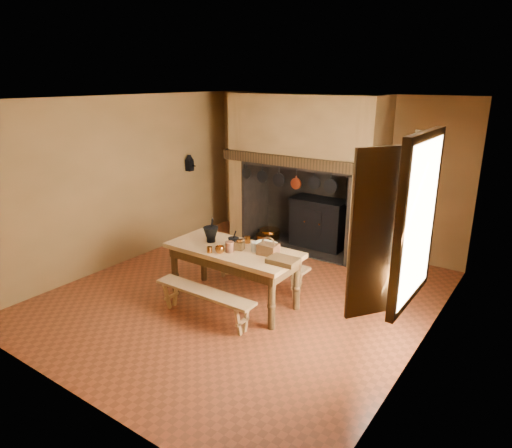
# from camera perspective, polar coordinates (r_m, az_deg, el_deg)

# --- Properties ---
(floor) EXTENTS (5.50, 5.50, 0.00)m
(floor) POSITION_cam_1_polar(r_m,az_deg,el_deg) (6.79, -1.55, -8.94)
(floor) COLOR brown
(floor) RESTS_ON ground
(ceiling) EXTENTS (5.50, 5.50, 0.00)m
(ceiling) POSITION_cam_1_polar(r_m,az_deg,el_deg) (6.07, -1.77, 15.38)
(ceiling) COLOR silver
(ceiling) RESTS_ON back_wall
(back_wall) EXTENTS (5.00, 0.02, 2.80)m
(back_wall) POSITION_cam_1_polar(r_m,az_deg,el_deg) (8.60, 9.36, 6.46)
(back_wall) COLOR olive
(back_wall) RESTS_ON floor
(wall_left) EXTENTS (0.02, 5.50, 2.80)m
(wall_left) POSITION_cam_1_polar(r_m,az_deg,el_deg) (7.99, -16.30, 5.12)
(wall_left) COLOR olive
(wall_left) RESTS_ON floor
(wall_right) EXTENTS (0.02, 5.50, 2.80)m
(wall_right) POSITION_cam_1_polar(r_m,az_deg,el_deg) (5.27, 20.83, -1.73)
(wall_right) COLOR olive
(wall_right) RESTS_ON floor
(wall_front) EXTENTS (5.00, 0.02, 2.80)m
(wall_front) POSITION_cam_1_polar(r_m,az_deg,el_deg) (4.50, -22.99, -5.25)
(wall_front) COLOR olive
(wall_front) RESTS_ON floor
(chimney_breast) EXTENTS (2.95, 0.96, 2.80)m
(chimney_breast) POSITION_cam_1_polar(r_m,az_deg,el_deg) (8.27, 6.27, 9.05)
(chimney_breast) COLOR olive
(chimney_breast) RESTS_ON floor
(iron_range) EXTENTS (1.12, 0.55, 1.60)m
(iron_range) POSITION_cam_1_polar(r_m,az_deg,el_deg) (8.58, 7.92, 0.17)
(iron_range) COLOR black
(iron_range) RESTS_ON floor
(hearth_pans) EXTENTS (0.51, 0.62, 0.20)m
(hearth_pans) POSITION_cam_1_polar(r_m,az_deg,el_deg) (8.99, 1.43, -1.44)
(hearth_pans) COLOR #B6702A
(hearth_pans) RESTS_ON floor
(hanging_pans) EXTENTS (1.92, 0.29, 0.27)m
(hanging_pans) POSITION_cam_1_polar(r_m,az_deg,el_deg) (7.95, 4.16, 5.43)
(hanging_pans) COLOR black
(hanging_pans) RESTS_ON chimney_breast
(onion_string) EXTENTS (0.12, 0.10, 0.46)m
(onion_string) POSITION_cam_1_polar(r_m,az_deg,el_deg) (7.36, 13.08, 3.78)
(onion_string) COLOR #9D4A1D
(onion_string) RESTS_ON chimney_breast
(herb_bunch) EXTENTS (0.20, 0.20, 0.35)m
(herb_bunch) POSITION_cam_1_polar(r_m,az_deg,el_deg) (7.29, 14.41, 3.94)
(herb_bunch) COLOR #4E592A
(herb_bunch) RESTS_ON chimney_breast
(window) EXTENTS (0.39, 1.75, 1.76)m
(window) POSITION_cam_1_polar(r_m,az_deg,el_deg) (4.84, 18.28, 0.63)
(window) COLOR white
(window) RESTS_ON wall_right
(wall_coffee_mill) EXTENTS (0.23, 0.16, 0.31)m
(wall_coffee_mill) POSITION_cam_1_polar(r_m,az_deg,el_deg) (8.94, -8.32, 7.70)
(wall_coffee_mill) COLOR black
(wall_coffee_mill) RESTS_ON wall_left
(work_table) EXTENTS (1.89, 0.84, 0.82)m
(work_table) POSITION_cam_1_polar(r_m,az_deg,el_deg) (6.35, -2.84, -4.11)
(work_table) COLOR tan
(work_table) RESTS_ON floor
(bench_front) EXTENTS (1.50, 0.26, 0.42)m
(bench_front) POSITION_cam_1_polar(r_m,az_deg,el_deg) (6.06, -6.45, -9.18)
(bench_front) COLOR tan
(bench_front) RESTS_ON floor
(bench_back) EXTENTS (1.63, 0.29, 0.46)m
(bench_back) POSITION_cam_1_polar(r_m,az_deg,el_deg) (6.95, 0.38, -5.17)
(bench_back) COLOR tan
(bench_back) RESTS_ON floor
(mortar_large) EXTENTS (0.22, 0.22, 0.37)m
(mortar_large) POSITION_cam_1_polar(r_m,az_deg,el_deg) (6.52, -5.66, -1.20)
(mortar_large) COLOR black
(mortar_large) RESTS_ON work_table
(mortar_small) EXTENTS (0.15, 0.15, 0.26)m
(mortar_small) POSITION_cam_1_polar(r_m,az_deg,el_deg) (6.26, -2.83, -2.31)
(mortar_small) COLOR black
(mortar_small) RESTS_ON work_table
(coffee_grinder) EXTENTS (0.17, 0.14, 0.18)m
(coffee_grinder) POSITION_cam_1_polar(r_m,az_deg,el_deg) (6.21, -2.08, -2.64)
(coffee_grinder) COLOR #3C2713
(coffee_grinder) RESTS_ON work_table
(brass_mug_a) EXTENTS (0.09, 0.09, 0.08)m
(brass_mug_a) POSITION_cam_1_polar(r_m,az_deg,el_deg) (6.15, -5.83, -3.22)
(brass_mug_a) COLOR #B6702A
(brass_mug_a) RESTS_ON work_table
(brass_mug_b) EXTENTS (0.10, 0.10, 0.09)m
(brass_mug_b) POSITION_cam_1_polar(r_m,az_deg,el_deg) (6.47, -1.07, -1.97)
(brass_mug_b) COLOR #B6702A
(brass_mug_b) RESTS_ON work_table
(mixing_bowl) EXTENTS (0.35, 0.35, 0.08)m
(mixing_bowl) POSITION_cam_1_polar(r_m,az_deg,el_deg) (6.25, 1.05, -2.79)
(mixing_bowl) COLOR beige
(mixing_bowl) RESTS_ON work_table
(stoneware_crock) EXTENTS (0.12, 0.12, 0.15)m
(stoneware_crock) POSITION_cam_1_polar(r_m,az_deg,el_deg) (6.14, -3.33, -2.87)
(stoneware_crock) COLOR #512D1E
(stoneware_crock) RESTS_ON work_table
(glass_jar) EXTENTS (0.10, 0.10, 0.14)m
(glass_jar) POSITION_cam_1_polar(r_m,az_deg,el_deg) (6.14, -0.21, -2.85)
(glass_jar) COLOR beige
(glass_jar) RESTS_ON work_table
(wicker_basket) EXTENTS (0.27, 0.21, 0.25)m
(wicker_basket) POSITION_cam_1_polar(r_m,az_deg,el_deg) (6.04, 1.53, -3.10)
(wicker_basket) COLOR #493116
(wicker_basket) RESTS_ON work_table
(wooden_tray) EXTENTS (0.39, 0.29, 0.07)m
(wooden_tray) POSITION_cam_1_polar(r_m,az_deg,el_deg) (5.79, 3.41, -4.59)
(wooden_tray) COLOR #3C2713
(wooden_tray) RESTS_ON work_table
(brass_cup) EXTENTS (0.15, 0.15, 0.10)m
(brass_cup) POSITION_cam_1_polar(r_m,az_deg,el_deg) (6.11, -4.54, -3.22)
(brass_cup) COLOR #B6702A
(brass_cup) RESTS_ON work_table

